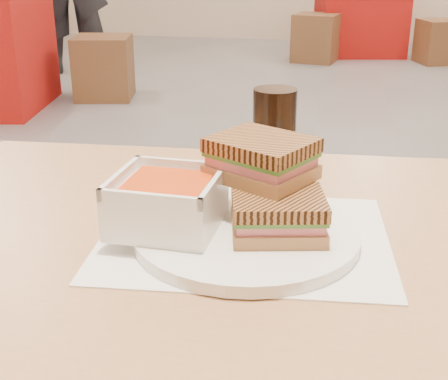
% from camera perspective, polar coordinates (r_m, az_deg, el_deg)
% --- Properties ---
extents(main_table, '(1.24, 0.77, 0.75)m').
position_cam_1_polar(main_table, '(0.84, 9.07, -11.70)').
color(main_table, '#A5774B').
rests_on(main_table, ground).
extents(tray_liner, '(0.38, 0.31, 0.00)m').
position_cam_1_polar(tray_liner, '(0.78, 1.89, -4.40)').
color(tray_liner, white).
rests_on(tray_liner, main_table).
extents(plate, '(0.28, 0.28, 0.02)m').
position_cam_1_polar(plate, '(0.77, 2.06, -4.08)').
color(plate, white).
rests_on(plate, tray_liner).
extents(soup_bowl, '(0.13, 0.13, 0.07)m').
position_cam_1_polar(soup_bowl, '(0.77, -5.28, -1.28)').
color(soup_bowl, white).
rests_on(soup_bowl, plate).
extents(panini_lower, '(0.13, 0.11, 0.05)m').
position_cam_1_polar(panini_lower, '(0.75, 5.03, -2.32)').
color(panini_lower, '#AE7345').
rests_on(panini_lower, plate).
extents(panini_upper, '(0.15, 0.15, 0.05)m').
position_cam_1_polar(panini_upper, '(0.78, 3.50, 2.93)').
color(panini_upper, '#AE7345').
rests_on(panini_upper, panini_lower).
extents(cola_glass, '(0.07, 0.07, 0.14)m').
position_cam_1_polar(cola_glass, '(0.96, 4.66, 5.15)').
color(cola_glass, black).
rests_on(cola_glass, main_table).
extents(bg_table_2, '(0.99, 0.99, 0.75)m').
position_cam_1_polar(bg_table_2, '(6.88, 12.45, 15.39)').
color(bg_table_2, maroon).
rests_on(bg_table_2, ground).
extents(bg_chair_0r, '(0.48, 0.48, 0.46)m').
position_cam_1_polar(bg_chair_0r, '(4.80, -11.06, 11.07)').
color(bg_chair_0r, brown).
rests_on(bg_chair_0r, ground).
extents(bg_chair_2l, '(0.48, 0.48, 0.46)m').
position_cam_1_polar(bg_chair_2l, '(6.32, 8.50, 13.76)').
color(bg_chair_2l, brown).
rests_on(bg_chair_2l, ground).
extents(bg_chair_2r, '(0.47, 0.47, 0.41)m').
position_cam_1_polar(bg_chair_2r, '(6.50, 19.27, 12.83)').
color(bg_chair_2r, brown).
rests_on(bg_chair_2r, ground).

